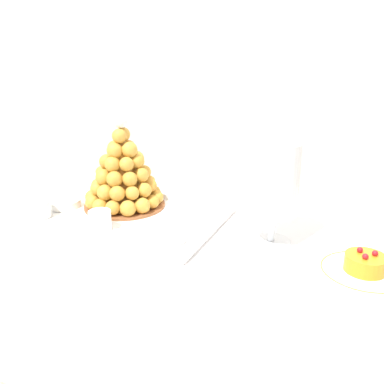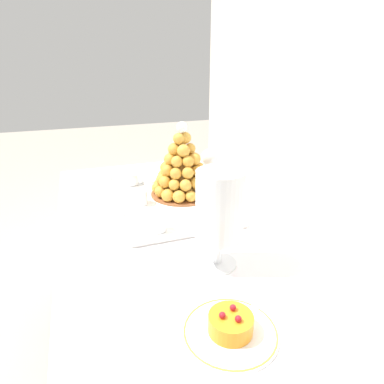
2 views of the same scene
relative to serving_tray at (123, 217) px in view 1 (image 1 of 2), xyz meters
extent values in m
cube|color=silver|center=(0.19, 1.12, 0.47)|extent=(4.80, 0.10, 2.50)
cylinder|color=brown|center=(-0.45, 0.31, -0.40)|extent=(0.04, 0.04, 0.75)
cube|color=brown|center=(0.19, -0.01, -0.02)|extent=(1.40, 0.74, 0.02)
cube|color=white|center=(0.19, -0.01, -0.01)|extent=(1.46, 0.80, 0.00)
cube|color=white|center=(0.19, -0.41, -0.17)|extent=(1.46, 0.01, 0.32)
cube|color=white|center=(0.19, 0.40, -0.17)|extent=(1.46, 0.01, 0.32)
cube|color=white|center=(-0.54, -0.01, -0.17)|extent=(0.01, 0.80, 0.32)
cube|color=white|center=(0.00, 0.00, 0.00)|extent=(0.59, 0.39, 0.01)
cube|color=white|center=(0.00, -0.19, 0.01)|extent=(0.59, 0.01, 0.02)
cube|color=white|center=(0.00, 0.19, 0.01)|extent=(0.59, 0.01, 0.02)
cube|color=white|center=(-0.30, 0.00, 0.01)|extent=(0.01, 0.39, 0.02)
cube|color=white|center=(0.30, 0.00, 0.01)|extent=(0.01, 0.39, 0.02)
cylinder|color=white|center=(0.00, 0.00, 0.00)|extent=(0.36, 0.36, 0.00)
cylinder|color=brown|center=(-0.04, 0.08, 0.01)|extent=(0.26, 0.26, 0.01)
cone|color=#B2782B|center=(-0.04, 0.08, 0.13)|extent=(0.18, 0.18, 0.24)
sphere|color=gold|center=(0.06, 0.08, 0.03)|extent=(0.04, 0.04, 0.04)
sphere|color=gold|center=(0.05, 0.12, 0.03)|extent=(0.05, 0.05, 0.05)
sphere|color=gold|center=(0.02, 0.16, 0.03)|extent=(0.05, 0.05, 0.05)
sphere|color=gold|center=(-0.02, 0.18, 0.03)|extent=(0.04, 0.04, 0.04)
sphere|color=gold|center=(-0.06, 0.18, 0.03)|extent=(0.05, 0.05, 0.05)
sphere|color=gold|center=(-0.10, 0.16, 0.04)|extent=(0.05, 0.05, 0.05)
sphere|color=gold|center=(-0.13, 0.12, 0.03)|extent=(0.05, 0.05, 0.05)
sphere|color=gold|center=(-0.14, 0.08, 0.04)|extent=(0.04, 0.04, 0.04)
sphere|color=gold|center=(-0.13, 0.03, 0.04)|extent=(0.05, 0.05, 0.05)
sphere|color=gold|center=(-0.10, 0.00, 0.03)|extent=(0.05, 0.05, 0.05)
sphere|color=gold|center=(-0.06, -0.02, 0.03)|extent=(0.05, 0.05, 0.05)
sphere|color=gold|center=(-0.02, -0.02, 0.04)|extent=(0.05, 0.05, 0.05)
sphere|color=gold|center=(0.02, 0.00, 0.03)|extent=(0.05, 0.05, 0.05)
sphere|color=gold|center=(0.05, 0.03, 0.03)|extent=(0.05, 0.05, 0.05)
sphere|color=gold|center=(0.04, 0.11, 0.08)|extent=(0.04, 0.04, 0.04)
sphere|color=gold|center=(0.01, 0.14, 0.07)|extent=(0.05, 0.05, 0.05)
sphere|color=gold|center=(-0.03, 0.16, 0.07)|extent=(0.04, 0.04, 0.04)
sphere|color=gold|center=(-0.07, 0.16, 0.08)|extent=(0.04, 0.04, 0.04)
sphere|color=gold|center=(-0.11, 0.13, 0.07)|extent=(0.04, 0.04, 0.04)
sphere|color=gold|center=(-0.12, 0.09, 0.08)|extent=(0.05, 0.05, 0.05)
sphere|color=gold|center=(-0.12, 0.05, 0.07)|extent=(0.04, 0.04, 0.04)
sphere|color=gold|center=(-0.09, 0.01, 0.08)|extent=(0.05, 0.05, 0.05)
sphere|color=gold|center=(-0.05, -0.01, 0.07)|extent=(0.05, 0.05, 0.05)
sphere|color=gold|center=(-0.01, 0.00, 0.08)|extent=(0.05, 0.05, 0.05)
sphere|color=gold|center=(0.03, 0.02, 0.07)|extent=(0.04, 0.04, 0.04)
sphere|color=gold|center=(0.04, 0.06, 0.07)|extent=(0.05, 0.05, 0.05)
sphere|color=gold|center=(0.01, 0.12, 0.11)|extent=(0.04, 0.04, 0.04)
sphere|color=gold|center=(-0.03, 0.14, 0.11)|extent=(0.05, 0.05, 0.05)
sphere|color=gold|center=(-0.07, 0.13, 0.12)|extent=(0.05, 0.05, 0.05)
sphere|color=gold|center=(-0.10, 0.10, 0.12)|extent=(0.04, 0.04, 0.04)
sphere|color=gold|center=(-0.10, 0.05, 0.12)|extent=(0.04, 0.04, 0.04)
sphere|color=gold|center=(-0.07, 0.02, 0.11)|extent=(0.05, 0.05, 0.05)
sphere|color=gold|center=(-0.03, 0.01, 0.12)|extent=(0.05, 0.05, 0.05)
sphere|color=gold|center=(0.01, 0.03, 0.11)|extent=(0.05, 0.05, 0.05)
sphere|color=gold|center=(0.03, 0.08, 0.12)|extent=(0.05, 0.05, 0.05)
sphere|color=gold|center=(-0.02, 0.12, 0.16)|extent=(0.05, 0.05, 0.05)
sphere|color=gold|center=(-0.06, 0.12, 0.16)|extent=(0.04, 0.04, 0.04)
sphere|color=gold|center=(-0.09, 0.09, 0.16)|extent=(0.04, 0.04, 0.04)
sphere|color=gold|center=(-0.08, 0.05, 0.16)|extent=(0.05, 0.05, 0.05)
sphere|color=gold|center=(-0.04, 0.03, 0.16)|extent=(0.05, 0.05, 0.05)
sphere|color=gold|center=(0.00, 0.04, 0.16)|extent=(0.05, 0.05, 0.05)
sphere|color=gold|center=(0.01, 0.08, 0.16)|extent=(0.05, 0.05, 0.05)
sphere|color=gold|center=(-0.03, 0.11, 0.20)|extent=(0.04, 0.04, 0.04)
sphere|color=gold|center=(-0.07, 0.08, 0.19)|extent=(0.04, 0.04, 0.04)
sphere|color=gold|center=(-0.05, 0.04, 0.20)|extent=(0.05, 0.05, 0.05)
sphere|color=gold|center=(-0.01, 0.07, 0.20)|extent=(0.05, 0.05, 0.05)
sphere|color=gold|center=(-0.04, 0.09, 0.24)|extent=(0.05, 0.05, 0.05)
sphere|color=gold|center=(-0.04, 0.06, 0.24)|extent=(0.05, 0.05, 0.05)
sphere|color=white|center=(-0.04, 0.08, 0.28)|extent=(0.04, 0.04, 0.04)
cylinder|color=silver|center=(-0.23, -0.10, 0.03)|extent=(0.06, 0.06, 0.05)
cylinder|color=brown|center=(-0.23, -0.10, 0.01)|extent=(0.06, 0.06, 0.02)
cylinder|color=#8C603D|center=(-0.23, -0.10, 0.03)|extent=(0.06, 0.06, 0.01)
sphere|color=brown|center=(-0.22, -0.10, 0.04)|extent=(0.02, 0.02, 0.02)
cylinder|color=silver|center=(0.00, -0.11, 0.03)|extent=(0.06, 0.06, 0.06)
cylinder|color=#F4EAC6|center=(0.00, -0.11, 0.02)|extent=(0.06, 0.06, 0.02)
cylinder|color=white|center=(0.00, -0.11, 0.04)|extent=(0.06, 0.06, 0.02)
sphere|color=brown|center=(0.01, -0.11, 0.05)|extent=(0.02, 0.02, 0.02)
cylinder|color=silver|center=(0.23, -0.10, 0.03)|extent=(0.05, 0.05, 0.06)
cylinder|color=brown|center=(0.23, -0.10, 0.02)|extent=(0.05, 0.05, 0.02)
cylinder|color=#8C603D|center=(0.23, -0.10, 0.04)|extent=(0.05, 0.05, 0.02)
sphere|color=brown|center=(0.23, -0.10, 0.05)|extent=(0.02, 0.02, 0.02)
cylinder|color=white|center=(-0.22, -0.01, 0.01)|extent=(0.10, 0.10, 0.02)
cylinder|color=#F2CC59|center=(-0.22, -0.01, 0.02)|extent=(0.09, 0.09, 0.00)
cylinder|color=white|center=(0.46, 0.02, 0.00)|extent=(0.11, 0.11, 0.01)
cylinder|color=white|center=(0.46, 0.02, 0.04)|extent=(0.02, 0.02, 0.08)
cylinder|color=white|center=(0.46, 0.02, 0.17)|extent=(0.13, 0.13, 0.19)
cylinder|color=brown|center=(0.49, 0.01, 0.10)|extent=(0.05, 0.05, 0.04)
cylinder|color=pink|center=(0.44, 0.04, 0.10)|extent=(0.06, 0.04, 0.05)
cylinder|color=brown|center=(0.44, -0.01, 0.10)|extent=(0.05, 0.05, 0.05)
cylinder|color=#F9A54C|center=(0.48, 0.03, 0.12)|extent=(0.05, 0.04, 0.04)
cylinder|color=#E54C47|center=(0.44, 0.02, 0.12)|extent=(0.06, 0.05, 0.05)
cylinder|color=#72B2E0|center=(0.46, 0.01, 0.12)|extent=(0.05, 0.04, 0.05)
cylinder|color=#E54C47|center=(0.46, 0.04, 0.13)|extent=(0.05, 0.05, 0.03)
cylinder|color=brown|center=(0.43, 0.01, 0.13)|extent=(0.05, 0.04, 0.05)
cylinder|color=#E54C47|center=(0.47, 0.00, 0.13)|extent=(0.06, 0.04, 0.06)
cylinder|color=pink|center=(0.46, 0.03, 0.15)|extent=(0.05, 0.05, 0.05)
cylinder|color=brown|center=(0.44, 0.01, 0.15)|extent=(0.05, 0.05, 0.04)
cylinder|color=#9ED860|center=(0.47, -0.02, 0.15)|extent=(0.04, 0.04, 0.03)
cylinder|color=#D199D8|center=(0.49, 0.02, 0.15)|extent=(0.04, 0.04, 0.05)
cylinder|color=pink|center=(0.45, 0.02, 0.17)|extent=(0.05, 0.05, 0.05)
cylinder|color=#F9A54C|center=(0.45, 0.00, 0.17)|extent=(0.05, 0.05, 0.04)
cylinder|color=#D199D8|center=(0.49, 0.02, 0.17)|extent=(0.05, 0.05, 0.05)
cylinder|color=brown|center=(0.43, 0.02, 0.19)|extent=(0.07, 0.04, 0.07)
cylinder|color=#72B2E0|center=(0.46, 0.00, 0.19)|extent=(0.05, 0.05, 0.05)
cylinder|color=#72B2E0|center=(0.47, 0.03, 0.19)|extent=(0.05, 0.05, 0.04)
cylinder|color=#E54C47|center=(0.43, 0.01, 0.21)|extent=(0.06, 0.04, 0.06)
cylinder|color=pink|center=(0.46, 0.00, 0.21)|extent=(0.05, 0.05, 0.03)
cylinder|color=#72B2E0|center=(0.47, 0.02, 0.21)|extent=(0.04, 0.04, 0.04)
cylinder|color=#72B2E0|center=(0.45, 0.03, 0.21)|extent=(0.05, 0.05, 0.03)
cylinder|color=#F9A54C|center=(0.45, 0.01, 0.23)|extent=(0.06, 0.04, 0.06)
cylinder|color=#E54C47|center=(0.48, 0.01, 0.23)|extent=(0.05, 0.05, 0.03)
cylinder|color=#E54C47|center=(0.47, 0.03, 0.23)|extent=(0.05, 0.05, 0.04)
cylinder|color=#D199D8|center=(0.43, 0.03, 0.23)|extent=(0.06, 0.04, 0.06)
cylinder|color=white|center=(0.70, -0.06, 0.00)|extent=(0.20, 0.20, 0.01)
torus|color=gold|center=(0.70, -0.06, 0.00)|extent=(0.20, 0.20, 0.00)
cylinder|color=orange|center=(0.70, -0.06, 0.02)|extent=(0.09, 0.09, 0.04)
sphere|color=#A51923|center=(0.71, -0.05, 0.05)|extent=(0.01, 0.01, 0.01)
sphere|color=#A51923|center=(0.68, -0.05, 0.05)|extent=(0.01, 0.01, 0.01)
sphere|color=#A51923|center=(0.69, -0.08, 0.05)|extent=(0.01, 0.01, 0.01)
cylinder|color=silver|center=(-0.15, 0.24, 0.00)|extent=(0.06, 0.06, 0.00)
cylinder|color=silver|center=(-0.15, 0.24, 0.04)|extent=(0.01, 0.01, 0.08)
sphere|color=silver|center=(-0.15, 0.24, 0.11)|extent=(0.08, 0.08, 0.08)
cylinder|color=#EAE08C|center=(-0.15, 0.24, 0.10)|extent=(0.05, 0.05, 0.03)
camera|label=1|loc=(0.67, -0.99, 0.48)|focal=38.36mm
camera|label=2|loc=(1.16, -0.30, 0.53)|focal=30.77mm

